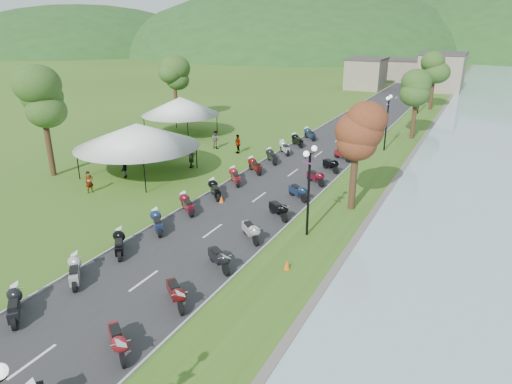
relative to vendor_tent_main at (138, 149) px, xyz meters
The scene contains 12 objects.
road 20.67m from the vendor_tent_main, 58.61° to the left, with size 7.00×120.00×0.02m, color #2E2E30.
hills_backdrop 177.89m from the vendor_tent_main, 86.55° to the left, with size 360.00×120.00×76.00m, color #285621, non-canonical shape.
far_building 63.17m from the vendor_tent_main, 82.07° to the left, with size 18.00×16.00×5.00m, color gray.
moto_row_left 9.47m from the vendor_tent_main, 31.42° to the right, with size 2.60×44.84×1.10m, color #331411, non-canonical shape.
moto_row_right 14.10m from the vendor_tent_main, 19.50° to the right, with size 2.60×33.29×1.10m, color #331411, non-canonical shape.
vendor_tent_main is the anchor object (origin of this frame).
vendor_tent_side 12.88m from the vendor_tent_main, 110.93° to the left, with size 5.38×5.38×4.00m, color white, non-canonical shape.
tree_park_left 7.30m from the vendor_tent_main, 149.34° to the right, with size 3.50×3.50×9.72m, color #396022, non-canonical shape.
tree_lakeside 16.98m from the vendor_tent_main, ahead, with size 2.76×2.76×7.67m, color #396022, non-canonical shape.
pedestrian_a 5.37m from the vendor_tent_main, 93.17° to the right, with size 0.57×0.42×1.57m, color slate.
pedestrian_b 9.50m from the vendor_tent_main, 81.97° to the left, with size 0.82×0.45×1.68m, color slate.
pedestrian_c 2.46m from the vendor_tent_main, 105.99° to the right, with size 1.12×0.46×1.74m, color slate.
Camera 1 is at (12.95, -4.00, 11.34)m, focal length 32.00 mm.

